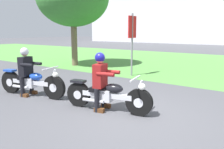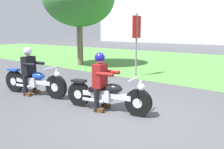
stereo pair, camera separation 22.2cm
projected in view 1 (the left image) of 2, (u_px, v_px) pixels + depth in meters
The scene contains 7 objects.
ground at pixel (126, 114), 5.12m from camera, with size 120.00×120.00×0.00m, color #4C4C51.
grass_verge at pixel (214, 65), 12.64m from camera, with size 60.00×12.00×0.01m, color #549342.
motorcycle_lead at pixel (107, 95), 5.27m from camera, with size 2.18×0.76×0.87m.
rider_lead at pixel (101, 77), 5.26m from camera, with size 0.61×0.54×1.39m.
motorcycle_follow at pixel (32, 82), 6.49m from camera, with size 2.29×0.78×0.89m.
rider_follow at pixel (26, 68), 6.48m from camera, with size 0.61×0.54×1.42m.
sign_banner at pixel (132, 35), 9.27m from camera, with size 0.08×0.60×2.60m.
Camera 1 is at (2.58, -4.13, 1.87)m, focal length 35.70 mm.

